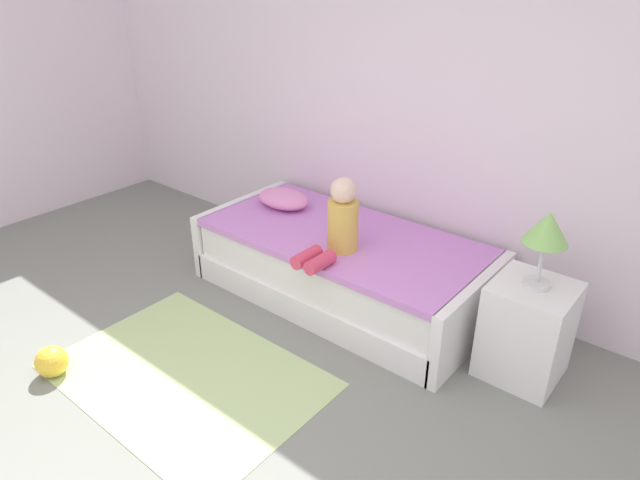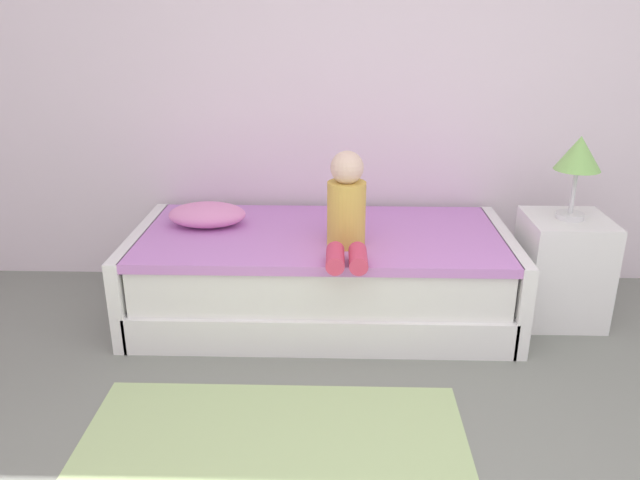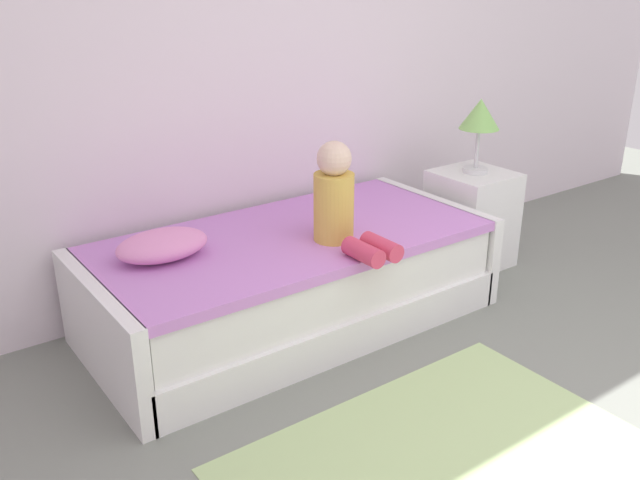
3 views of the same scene
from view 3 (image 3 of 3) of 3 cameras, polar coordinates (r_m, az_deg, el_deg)
wall_rear at (r=3.98m, az=-2.76°, el=17.19°), size 7.20×0.10×2.90m
bed at (r=3.59m, az=-2.35°, el=-3.30°), size 2.11×1.00×0.50m
nightstand at (r=4.40m, az=12.47°, el=1.77°), size 0.44×0.44×0.60m
table_lamp at (r=4.23m, az=13.18°, el=9.90°), size 0.24×0.24×0.45m
child_figure at (r=3.32m, az=1.67°, el=3.10°), size 0.20×0.51×0.50m
pillow at (r=3.27m, az=-13.01°, el=-0.42°), size 0.44×0.30×0.13m
area_rug at (r=2.79m, az=10.51°, el=-17.96°), size 1.60×1.10×0.01m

